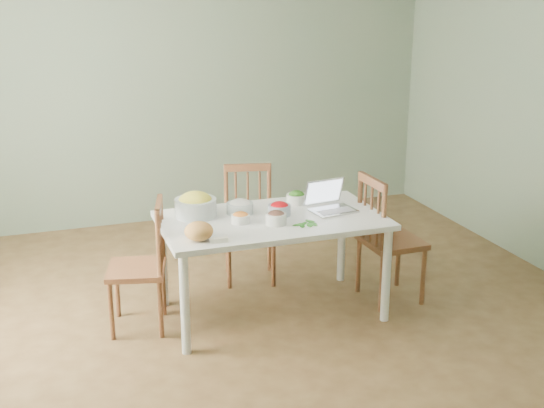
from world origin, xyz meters
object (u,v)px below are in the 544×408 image
object	(u,v)px
chair_left	(136,266)
laptop	(334,197)
bowl_squash	(196,205)
dining_table	(272,266)
bread_boule	(199,231)
chair_far	(250,225)
chair_right	(392,238)

from	to	relation	value
chair_left	laptop	distance (m)	1.45
bowl_squash	laptop	distance (m)	0.98
dining_table	laptop	world-z (taller)	laptop
bread_boule	bowl_squash	size ratio (longest dim) A/B	0.63
chair_far	chair_left	world-z (taller)	chair_far
dining_table	bowl_squash	size ratio (longest dim) A/B	5.29
chair_right	laptop	size ratio (longest dim) A/B	3.10
bowl_squash	chair_left	bearing A→B (deg)	-165.57
bread_boule	bowl_squash	world-z (taller)	bowl_squash
chair_far	laptop	distance (m)	0.86
chair_left	bread_boule	size ratio (longest dim) A/B	4.88
chair_left	bread_boule	distance (m)	0.61
bread_boule	laptop	size ratio (longest dim) A/B	0.60
chair_far	laptop	world-z (taller)	laptop
chair_right	dining_table	bearing A→B (deg)	85.38
dining_table	chair_far	size ratio (longest dim) A/B	1.69
chair_left	chair_right	size ratio (longest dim) A/B	0.94
chair_left	chair_right	xyz separation A→B (m)	(1.86, -0.15, 0.03)
chair_left	chair_far	bearing A→B (deg)	132.55
chair_far	dining_table	bearing A→B (deg)	-79.49
chair_far	chair_left	xyz separation A→B (m)	(-0.97, -0.54, -0.00)
chair_right	bowl_squash	bearing A→B (deg)	78.26
dining_table	laptop	distance (m)	0.65
bowl_squash	laptop	bearing A→B (deg)	-13.00
dining_table	bowl_squash	xyz separation A→B (m)	(-0.49, 0.21, 0.45)
chair_far	bread_boule	distance (m)	1.13
chair_far	laptop	xyz separation A→B (m)	(0.43, -0.64, 0.37)
laptop	bread_boule	bearing A→B (deg)	-174.29
bread_boule	bowl_squash	xyz separation A→B (m)	(0.09, 0.47, 0.02)
chair_left	bread_boule	world-z (taller)	chair_left
laptop	chair_left	bearing A→B (deg)	167.78
chair_far	chair_left	distance (m)	1.11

